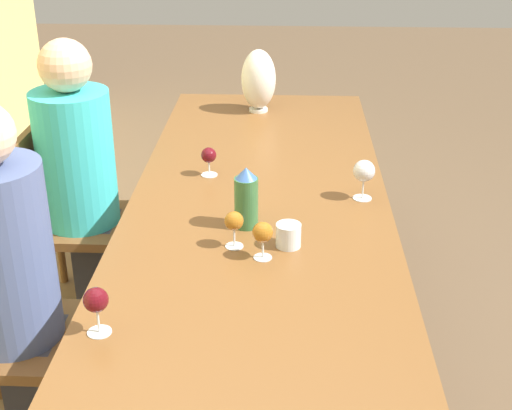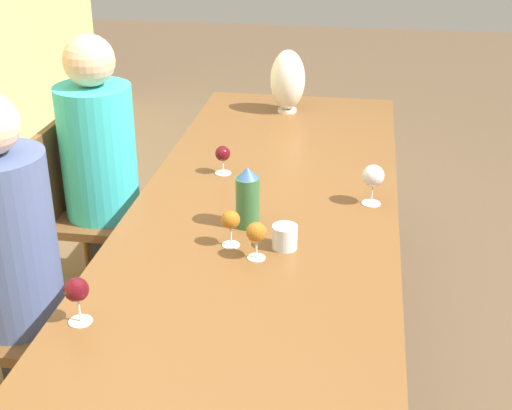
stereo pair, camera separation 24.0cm
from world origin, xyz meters
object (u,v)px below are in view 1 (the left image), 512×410
(wine_glass_2, at_px, (364,172))
(wine_glass_4, at_px, (234,222))
(chair_far, at_px, (68,215))
(water_tumbler, at_px, (288,235))
(wine_glass_0, at_px, (209,156))
(water_bottle, at_px, (246,198))
(vase, at_px, (258,80))
(wine_glass_1, at_px, (96,301))
(person_far, at_px, (80,172))
(wine_glass_3, at_px, (263,233))
(person_near, at_px, (10,274))

(wine_glass_2, bearing_deg, wine_glass_4, 131.02)
(chair_far, bearing_deg, water_tumbler, -127.14)
(water_tumbler, bearing_deg, wine_glass_4, 93.87)
(wine_glass_2, distance_m, wine_glass_4, 0.60)
(wine_glass_0, bearing_deg, water_bottle, -158.26)
(water_tumbler, height_order, vase, vase)
(wine_glass_0, xyz_separation_m, wine_glass_4, (-0.59, -0.15, 0.01))
(water_tumbler, height_order, chair_far, chair_far)
(vase, height_order, wine_glass_1, vase)
(person_far, bearing_deg, wine_glass_4, -136.15)
(water_bottle, bearing_deg, wine_glass_2, -59.84)
(wine_glass_1, xyz_separation_m, wine_glass_3, (0.42, -0.42, -0.01))
(wine_glass_0, relative_size, chair_far, 0.14)
(person_far, bearing_deg, person_near, 179.97)
(water_tumbler, bearing_deg, vase, 6.40)
(wine_glass_2, height_order, wine_glass_3, wine_glass_2)
(person_far, bearing_deg, wine_glass_0, -105.91)
(vase, xyz_separation_m, wine_glass_4, (-1.43, 0.02, -0.07))
(wine_glass_3, height_order, person_far, person_far)
(chair_far, bearing_deg, wine_glass_0, -104.09)
(person_far, bearing_deg, water_tumbler, -129.47)
(wine_glass_1, relative_size, person_near, 0.11)
(water_bottle, relative_size, wine_glass_4, 1.74)
(water_bottle, xyz_separation_m, wine_glass_4, (-0.15, 0.03, -0.02))
(water_tumbler, bearing_deg, person_far, 50.53)
(vase, distance_m, wine_glass_4, 1.43)
(wine_glass_2, xyz_separation_m, chair_far, (0.36, 1.26, -0.39))
(wine_glass_3, relative_size, person_near, 0.10)
(wine_glass_1, relative_size, person_far, 0.11)
(wine_glass_1, bearing_deg, chair_far, 20.96)
(wine_glass_0, xyz_separation_m, person_far, (0.17, 0.58, -0.15))
(vase, distance_m, wine_glass_3, 1.51)
(water_tumbler, bearing_deg, water_bottle, 46.85)
(wine_glass_0, relative_size, wine_glass_4, 0.93)
(wine_glass_2, xyz_separation_m, wine_glass_3, (-0.47, 0.36, -0.02))
(wine_glass_1, height_order, wine_glass_3, wine_glass_1)
(person_near, bearing_deg, chair_far, 5.26)
(water_tumbler, relative_size, person_far, 0.07)
(water_bottle, distance_m, wine_glass_0, 0.48)
(water_bottle, bearing_deg, person_far, 51.29)
(wine_glass_4, distance_m, person_far, 1.06)
(vase, bearing_deg, person_near, 153.94)
(water_tumbler, xyz_separation_m, wine_glass_3, (-0.08, 0.08, 0.05))
(water_bottle, distance_m, chair_far, 1.11)
(wine_glass_4, distance_m, person_near, 0.75)
(vase, bearing_deg, wine_glass_4, 179.26)
(person_far, bearing_deg, water_bottle, -128.71)
(water_tumbler, distance_m, person_near, 0.92)
(wine_glass_2, height_order, person_far, person_far)
(water_bottle, bearing_deg, wine_glass_1, 150.82)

